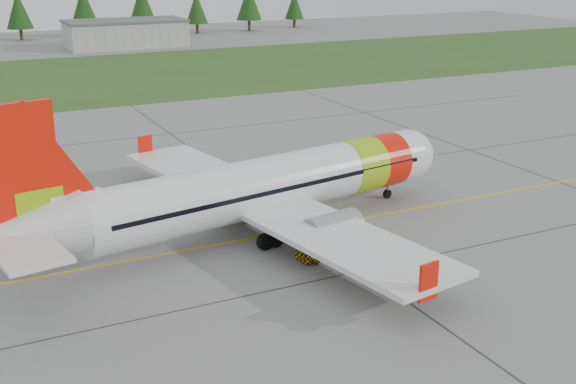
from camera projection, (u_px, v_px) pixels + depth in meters
ground at (214, 303)px, 41.09m from camera, size 320.00×320.00×0.00m
aircraft at (259, 188)px, 50.63m from camera, size 36.84×34.37×11.22m
follow_me_car at (322, 231)px, 46.68m from camera, size 1.58×1.74×3.67m
grass_strip at (25, 82)px, 110.82m from camera, size 320.00×50.00×0.03m
taxi_guideline at (171, 253)px, 47.89m from camera, size 120.00×0.25×0.02m
hangar_east at (126, 34)px, 151.13m from camera, size 24.00×12.00×5.20m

